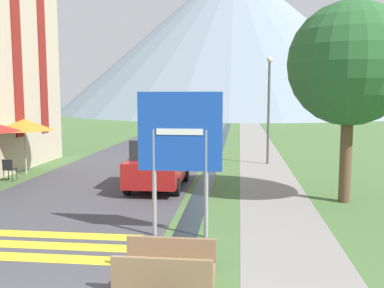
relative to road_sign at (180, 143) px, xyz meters
name	(u,v)px	position (x,y,z in m)	size (l,w,h in m)	color
ground_plane	(198,150)	(-1.09, 15.73, -2.21)	(160.00, 160.00, 0.00)	#476B38
road	(180,134)	(-3.59, 25.73, -2.21)	(6.40, 60.00, 0.01)	#424247
footpath	(253,135)	(2.51, 25.73, -2.21)	(2.20, 60.00, 0.01)	gray
drainage_channel	(224,134)	(0.11, 25.73, -2.21)	(0.60, 60.00, 0.00)	black
crosswalk_marking	(14,244)	(-3.59, -0.94, -2.20)	(5.44, 1.84, 0.01)	yellow
mountain_distant	(234,37)	(0.12, 71.33, 11.53)	(63.78, 63.78, 27.49)	gray
road_sign	(180,143)	(0.00, 0.00, 0.00)	(1.95, 0.11, 3.38)	gray
footbridge	(167,270)	(0.11, -2.47, -1.98)	(1.70, 1.10, 0.65)	#846647
parked_car_near	(158,163)	(-1.49, 5.13, -1.30)	(1.85, 3.83, 1.82)	#A31919
parked_car_far	(193,131)	(-1.66, 18.28, -1.30)	(1.75, 4.19, 1.82)	#B2B2B7
cafe_chair_far_left	(9,168)	(-7.42, 5.65, -1.70)	(0.40, 0.40, 0.85)	#232328
cafe_umbrella_rear_orange	(24,125)	(-7.44, 7.01, -0.13)	(2.32, 2.32, 2.31)	#B7B2A8
streetlamp	(269,101)	(2.72, 10.88, 0.80)	(0.28, 0.28, 5.07)	#515156
tree_by_path	(350,64)	(4.61, 3.78, 2.00)	(3.71, 3.71, 6.08)	brown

